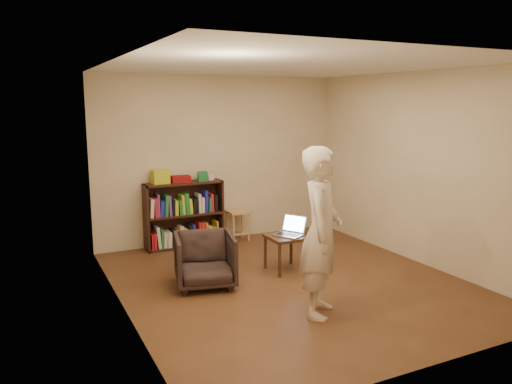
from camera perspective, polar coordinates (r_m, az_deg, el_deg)
name	(u,v)px	position (r m, az deg, el deg)	size (l,w,h in m)	color
floor	(290,282)	(6.26, 3.88, -10.24)	(4.50, 4.50, 0.00)	#462716
ceiling	(293,66)	(5.89, 4.20, 14.22)	(4.50, 4.50, 0.00)	white
wall_back	(220,159)	(7.95, -4.15, 3.78)	(4.00, 4.00, 0.00)	beige
wall_left	(120,191)	(5.24, -15.26, 0.11)	(4.50, 4.50, 0.00)	beige
wall_right	(418,168)	(7.15, 18.06, 2.58)	(4.50, 4.50, 0.00)	beige
bookshelf	(184,218)	(7.72, -8.24, -2.97)	(1.20, 0.30, 1.00)	black
box_yellow	(160,177)	(7.52, -10.89, 1.72)	(0.25, 0.18, 0.20)	gold
red_cloth	(181,179)	(7.61, -8.60, 1.48)	(0.28, 0.21, 0.09)	maroon
box_green	(203,176)	(7.68, -6.10, 1.79)	(0.14, 0.14, 0.14)	#1C6B32
box_white	(210,177)	(7.77, -5.32, 1.67)	(0.10, 0.10, 0.08)	beige
stool	(238,216)	(7.98, -2.10, -2.79)	(0.34, 0.34, 0.49)	tan
armchair	(205,260)	(6.06, -5.85, -7.75)	(0.69, 0.71, 0.64)	black
side_table	(286,242)	(6.57, 3.42, -5.68)	(0.46, 0.46, 0.47)	black
laptop	(291,230)	(6.58, 3.97, -4.41)	(0.45, 0.46, 0.25)	#B2B2B6
person	(321,232)	(5.15, 7.43, -4.57)	(0.64, 0.42, 1.76)	beige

